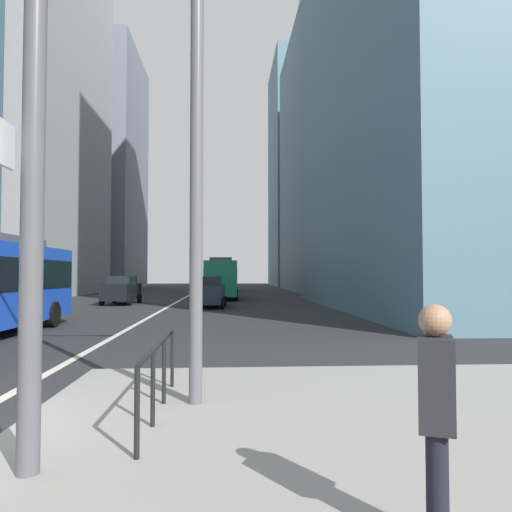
{
  "coord_description": "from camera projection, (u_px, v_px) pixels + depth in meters",
  "views": [
    {
      "loc": [
        3.74,
        -6.03,
        2.08
      ],
      "look_at": [
        5.4,
        21.87,
        3.13
      ],
      "focal_mm": 33.74,
      "sensor_mm": 36.0,
      "label": 1
    }
  ],
  "objects": [
    {
      "name": "office_tower_right_mid",
      "position": [
        335.0,
        163.0,
        59.53
      ],
      "size": [
        10.93,
        24.73,
        31.72
      ],
      "primitive_type": "cube",
      "color": "slate",
      "rests_on": "ground"
    },
    {
      "name": "pedestrian_walking",
      "position": [
        436.0,
        412.0,
        3.39
      ],
      "size": [
        0.36,
        0.44,
        1.72
      ],
      "color": "black",
      "rests_on": "median_island"
    },
    {
      "name": "ground_plane",
      "position": [
        157.0,
        313.0,
        25.66
      ],
      "size": [
        160.0,
        160.0,
        0.0
      ],
      "primitive_type": "plane",
      "color": "#28282B"
    },
    {
      "name": "city_bus_red_distant",
      "position": [
        219.0,
        276.0,
        61.43
      ],
      "size": [
        2.9,
        11.84,
        3.4
      ],
      "color": "#198456",
      "rests_on": "ground"
    },
    {
      "name": "city_bus_red_receding",
      "position": [
        221.0,
        277.0,
        41.28
      ],
      "size": [
        2.72,
        11.18,
        3.4
      ],
      "color": "#198456",
      "rests_on": "ground"
    },
    {
      "name": "pedestrian_railing",
      "position": [
        159.0,
        363.0,
        6.65
      ],
      "size": [
        0.06,
        3.29,
        0.98
      ],
      "color": "black",
      "rests_on": "median_island"
    },
    {
      "name": "median_island",
      "position": [
        394.0,
        465.0,
        5.05
      ],
      "size": [
        9.0,
        10.0,
        0.15
      ],
      "primitive_type": "cube",
      "color": "gray",
      "rests_on": "ground"
    },
    {
      "name": "office_tower_right_far",
      "position": [
        302.0,
        174.0,
        85.55
      ],
      "size": [
        10.63,
        18.17,
        39.66
      ],
      "primitive_type": "cube",
      "color": "slate",
      "rests_on": "ground"
    },
    {
      "name": "lane_centre_line",
      "position": [
        177.0,
        302.0,
        35.64
      ],
      "size": [
        0.2,
        80.0,
        0.01
      ],
      "primitive_type": "cube",
      "color": "beige",
      "rests_on": "ground"
    },
    {
      "name": "car_oncoming_mid",
      "position": [
        122.0,
        290.0,
        33.21
      ],
      "size": [
        2.15,
        4.6,
        1.94
      ],
      "color": "black",
      "rests_on": "ground"
    },
    {
      "name": "office_tower_left_far",
      "position": [
        98.0,
        170.0,
        73.13
      ],
      "size": [
        12.17,
        18.37,
        35.91
      ],
      "primitive_type": "cube",
      "color": "slate",
      "rests_on": "ground"
    },
    {
      "name": "car_receding_near",
      "position": [
        209.0,
        292.0,
        29.87
      ],
      "size": [
        2.21,
        4.4,
        1.94
      ],
      "color": "#232838",
      "rests_on": "ground"
    },
    {
      "name": "street_lamp_post",
      "position": [
        197.0,
        65.0,
        7.37
      ],
      "size": [
        5.5,
        0.32,
        8.0
      ],
      "color": "#56565B",
      "rests_on": "median_island"
    },
    {
      "name": "office_tower_left_mid",
      "position": [
        26.0,
        72.0,
        47.02
      ],
      "size": [
        10.99,
        23.66,
        43.68
      ],
      "primitive_type": "cube",
      "color": "#9E9EA3",
      "rests_on": "ground"
    }
  ]
}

